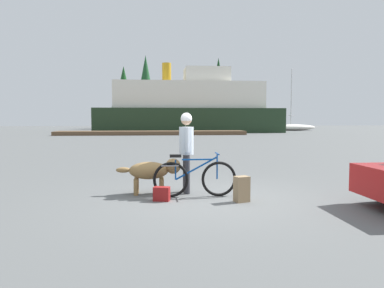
{
  "coord_description": "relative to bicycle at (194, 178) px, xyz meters",
  "views": [
    {
      "loc": [
        -1.07,
        -7.23,
        1.64
      ],
      "look_at": [
        -0.26,
        0.87,
        1.08
      ],
      "focal_mm": 33.62,
      "sensor_mm": 36.0,
      "label": 1
    }
  ],
  "objects": [
    {
      "name": "ground_plane",
      "position": [
        0.27,
        -0.22,
        -0.4
      ],
      "size": [
        160.0,
        160.0,
        0.0
      ],
      "primitive_type": "plane",
      "color": "#595B5B"
    },
    {
      "name": "ferry_boat",
      "position": [
        3.33,
        37.45,
        2.58
      ],
      "size": [
        22.46,
        7.69,
        8.52
      ],
      "color": "#1E331E",
      "rests_on": "ground_plane"
    },
    {
      "name": "person_cyclist",
      "position": [
        -0.13,
        0.43,
        0.68
      ],
      "size": [
        0.32,
        0.53,
        1.78
      ],
      "color": "#333338",
      "rests_on": "ground_plane"
    },
    {
      "name": "bicycle",
      "position": [
        0.0,
        0.0,
        0.0
      ],
      "size": [
        1.77,
        0.44,
        0.93
      ],
      "color": "black",
      "rests_on": "ground_plane"
    },
    {
      "name": "pine_tree_far_right",
      "position": [
        9.5,
        51.76,
        6.47
      ],
      "size": [
        3.64,
        3.64,
        11.69
      ],
      "color": "#4C331E",
      "rests_on": "ground_plane"
    },
    {
      "name": "backpack",
      "position": [
        0.88,
        -0.55,
        -0.15
      ],
      "size": [
        0.33,
        0.28,
        0.51
      ],
      "primitive_type": "cube",
      "rotation": [
        0.0,
        0.0,
        0.35
      ],
      "color": "#8C7251",
      "rests_on": "ground_plane"
    },
    {
      "name": "pine_tree_far_left",
      "position": [
        -5.93,
        51.33,
        6.2
      ],
      "size": [
        3.15,
        3.15,
        10.07
      ],
      "color": "#4C331E",
      "rests_on": "ground_plane"
    },
    {
      "name": "pine_tree_center",
      "position": [
        -2.42,
        51.26,
        7.01
      ],
      "size": [
        3.3,
        3.3,
        11.84
      ],
      "color": "#4C331E",
      "rests_on": "ground_plane"
    },
    {
      "name": "dog",
      "position": [
        -0.87,
        0.38,
        0.11
      ],
      "size": [
        1.41,
        0.45,
        0.78
      ],
      "color": "olive",
      "rests_on": "ground_plane"
    },
    {
      "name": "dock_pier",
      "position": [
        -1.26,
        30.13,
        -0.2
      ],
      "size": [
        19.42,
        2.98,
        0.4
      ],
      "primitive_type": "cube",
      "color": "brown",
      "rests_on": "ground_plane"
    },
    {
      "name": "sailboat_moored",
      "position": [
        18.25,
        41.96,
        0.1
      ],
      "size": [
        7.17,
        2.01,
        8.65
      ],
      "color": "silver",
      "rests_on": "ground_plane"
    },
    {
      "name": "pine_tree_mid_back",
      "position": [
        -7.29,
        57.02,
        4.86
      ],
      "size": [
        3.35,
        3.35,
        8.37
      ],
      "color": "#4C331E",
      "rests_on": "ground_plane"
    },
    {
      "name": "handbag_pannier",
      "position": [
        -0.69,
        -0.31,
        -0.26
      ],
      "size": [
        0.36,
        0.26,
        0.28
      ],
      "primitive_type": "cube",
      "rotation": [
        0.0,
        0.0,
        -0.26
      ],
      "color": "maroon",
      "rests_on": "ground_plane"
    }
  ]
}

